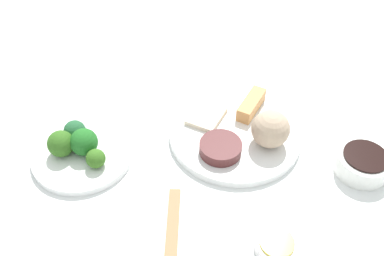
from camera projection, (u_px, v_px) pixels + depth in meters
tabletop at (238, 142)px, 0.86m from camera, size 2.20×2.20×0.02m
main_plate at (236, 133)px, 0.86m from camera, size 0.27×0.27×0.02m
rice_scoop at (271, 129)px, 0.80m from camera, size 0.07×0.07×0.07m
spring_roll at (251, 105)px, 0.88m from camera, size 0.06×0.10×0.03m
crab_rangoon_wonton at (206, 116)px, 0.87m from camera, size 0.09×0.10×0.01m
stir_fry_heap at (221, 148)px, 0.80m from camera, size 0.08×0.08×0.02m
broccoli_plate at (83, 154)px, 0.82m from camera, size 0.20×0.20×0.01m
broccoli_floret_0 at (84, 142)px, 0.79m from camera, size 0.05×0.05×0.05m
broccoli_floret_1 at (75, 131)px, 0.82m from camera, size 0.04×0.04×0.04m
broccoli_floret_2 at (96, 159)px, 0.77m from camera, size 0.04×0.04×0.04m
broccoli_floret_3 at (61, 144)px, 0.79m from camera, size 0.05×0.05×0.05m
soy_sauce_bowl at (363, 164)px, 0.78m from camera, size 0.10×0.10×0.04m
soy_sauce_bowl_liquid at (366, 156)px, 0.77m from camera, size 0.08×0.08×0.00m
sauce_ramekin_hot_mustard at (276, 246)px, 0.67m from camera, size 0.07×0.07×0.02m
sauce_ramekin_hot_mustard_liquid at (277, 242)px, 0.66m from camera, size 0.06×0.06×0.00m
chopsticks_pair at (172, 242)px, 0.68m from camera, size 0.17×0.16×0.01m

